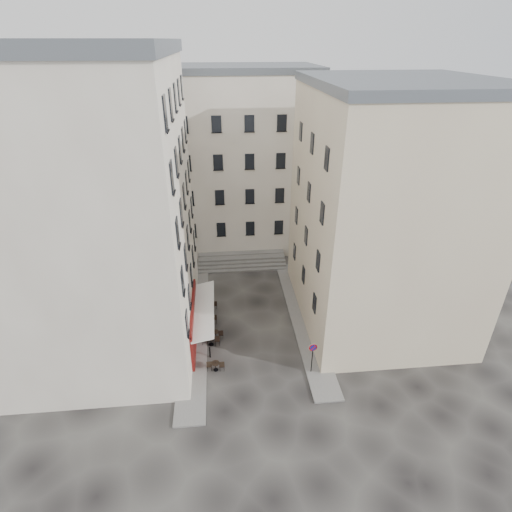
{
  "coord_description": "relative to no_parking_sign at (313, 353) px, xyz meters",
  "views": [
    {
      "loc": [
        -2.02,
        -23.64,
        20.77
      ],
      "look_at": [
        0.65,
        4.0,
        5.65
      ],
      "focal_mm": 28.0,
      "sensor_mm": 36.0,
      "label": 1
    }
  ],
  "objects": [
    {
      "name": "stone_steps",
      "position": [
        -3.86,
        15.83,
        -1.44
      ],
      "size": [
        9.0,
        3.15,
        0.8
      ],
      "color": "#595755",
      "rests_on": "ground"
    },
    {
      "name": "cafe_storefront",
      "position": [
        -8.17,
        4.26,
        0.04
      ],
      "size": [
        1.74,
        7.3,
        3.5
      ],
      "color": "#490C0A",
      "rests_on": "ground"
    },
    {
      "name": "bollard_near",
      "position": [
        -7.11,
        2.26,
        -1.31
      ],
      "size": [
        0.12,
        0.12,
        0.98
      ],
      "color": "black",
      "rests_on": "ground"
    },
    {
      "name": "sidewalk_left",
      "position": [
        -8.36,
        7.26,
        -1.78
      ],
      "size": [
        2.0,
        22.0,
        0.12
      ],
      "primitive_type": "cube",
      "color": "slate",
      "rests_on": "ground"
    },
    {
      "name": "building_left",
      "position": [
        -14.36,
        6.26,
        8.47
      ],
      "size": [
        12.2,
        16.2,
        20.6
      ],
      "color": "beige",
      "rests_on": "ground"
    },
    {
      "name": "ground",
      "position": [
        -3.86,
        3.26,
        -1.84
      ],
      "size": [
        90.0,
        90.0,
        0.0
      ],
      "primitive_type": "plane",
      "color": "black",
      "rests_on": "ground"
    },
    {
      "name": "bollard_mid",
      "position": [
        -7.11,
        5.76,
        -1.31
      ],
      "size": [
        0.12,
        0.12,
        0.98
      ],
      "color": "black",
      "rests_on": "ground"
    },
    {
      "name": "bistro_table_b",
      "position": [
        -7.03,
        3.61,
        -1.35
      ],
      "size": [
        1.36,
        0.64,
        0.96
      ],
      "color": "black",
      "rests_on": "ground"
    },
    {
      "name": "bistro_table_d",
      "position": [
        -7.18,
        6.38,
        -1.4
      ],
      "size": [
        1.23,
        0.58,
        0.87
      ],
      "color": "black",
      "rests_on": "ground"
    },
    {
      "name": "no_parking_sign",
      "position": [
        0.0,
        0.0,
        0.0
      ],
      "size": [
        0.59,
        0.11,
        2.6
      ],
      "rotation": [
        0.0,
        0.0,
        0.09
      ],
      "color": "black",
      "rests_on": "ground"
    },
    {
      "name": "bistro_table_a",
      "position": [
        -6.7,
        0.9,
        -1.39
      ],
      "size": [
        1.25,
        0.59,
        0.88
      ],
      "color": "black",
      "rests_on": "ground"
    },
    {
      "name": "building_right",
      "position": [
        6.64,
        6.76,
        7.47
      ],
      "size": [
        12.2,
        14.2,
        18.6
      ],
      "color": "beige",
      "rests_on": "ground"
    },
    {
      "name": "building_back",
      "position": [
        -4.86,
        22.26,
        7.47
      ],
      "size": [
        18.2,
        10.2,
        18.6
      ],
      "color": "beige",
      "rests_on": "ground"
    },
    {
      "name": "bollard_far",
      "position": [
        -7.11,
        9.26,
        -1.31
      ],
      "size": [
        0.12,
        0.12,
        0.98
      ],
      "color": "black",
      "rests_on": "ground"
    },
    {
      "name": "sidewalk_right",
      "position": [
        0.64,
        6.26,
        -1.78
      ],
      "size": [
        2.0,
        18.0,
        0.12
      ],
      "primitive_type": "cube",
      "color": "slate",
      "rests_on": "ground"
    },
    {
      "name": "bistro_table_c",
      "position": [
        -6.69,
        4.35,
        -1.4
      ],
      "size": [
        1.21,
        0.57,
        0.85
      ],
      "color": "black",
      "rests_on": "ground"
    },
    {
      "name": "pedestrian",
      "position": [
        -7.06,
        5.21,
        -1.06
      ],
      "size": [
        0.68,
        0.61,
        1.56
      ],
      "primitive_type": "imported",
      "rotation": [
        0.0,
        0.0,
        3.66
      ],
      "color": "#222328",
      "rests_on": "ground"
    },
    {
      "name": "bistro_table_e",
      "position": [
        -7.1,
        8.38,
        -1.42
      ],
      "size": [
        1.16,
        0.54,
        0.81
      ],
      "color": "black",
      "rests_on": "ground"
    }
  ]
}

